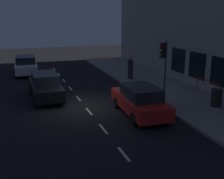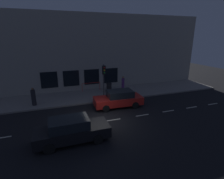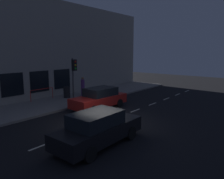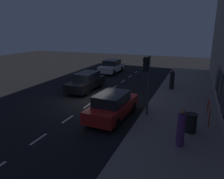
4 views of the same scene
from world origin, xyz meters
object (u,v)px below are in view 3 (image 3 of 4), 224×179
Objects in this scene: parked_car_1 at (99,98)px; parked_car_2 at (98,128)px; trash_bin at (67,92)px; traffic_light at (74,72)px; pedestrian_0 at (83,87)px.

parked_car_1 is 1.00× the size of parked_car_2.
trash_bin is (4.48, -0.54, -0.15)m from parked_car_1.
traffic_light is at bearing 28.39° from parked_car_1.
trash_bin is at bearing -95.70° from pedestrian_0.
pedestrian_0 is at bearing -52.73° from traffic_light.
parked_car_2 is at bearing 134.74° from parked_car_1.
traffic_light reaches higher than parked_car_1.
pedestrian_0 is (4.10, -2.15, 0.19)m from parked_car_1.
parked_car_2 is (-4.35, 4.81, -0.00)m from parked_car_1.
trash_bin is at bearing -4.23° from parked_car_1.
trash_bin is (8.83, -5.34, -0.15)m from parked_car_2.
traffic_light is 0.79× the size of parked_car_1.
parked_car_1 reaches higher than trash_bin.
pedestrian_0 is (2.30, -3.02, -1.75)m from traffic_light.
traffic_light reaches higher than pedestrian_0.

